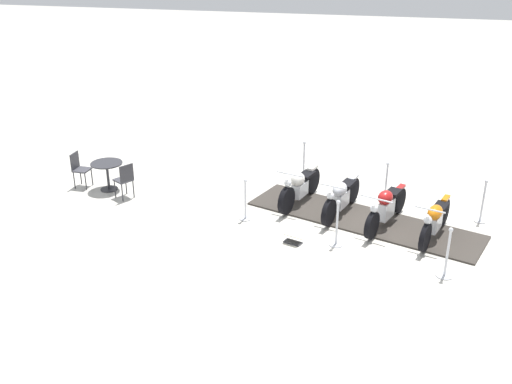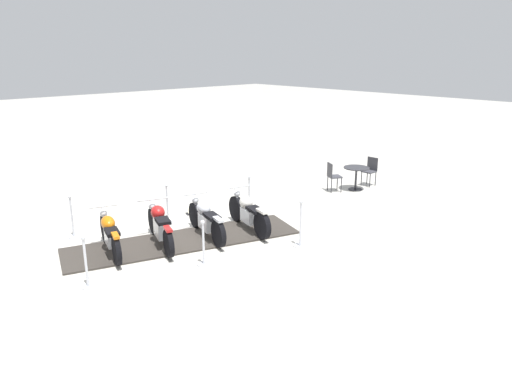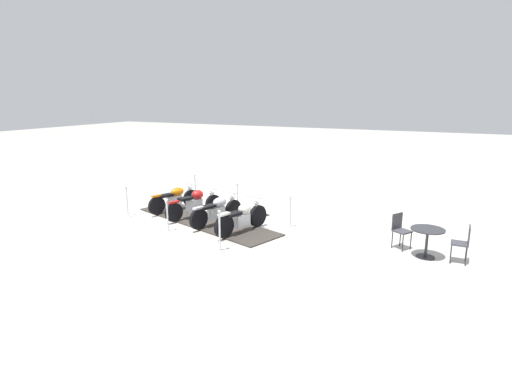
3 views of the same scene
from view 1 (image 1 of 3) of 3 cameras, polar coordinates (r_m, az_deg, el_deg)
The scene contains 16 objects.
ground_plane at distance 14.31m, azimuth 10.27°, elevation -2.71°, with size 80.00×80.00×0.00m, color beige.
display_platform at distance 14.30m, azimuth 10.28°, elevation -2.64°, with size 5.63×1.47×0.04m, color #38332D.
motorcycle_cream at distance 14.74m, azimuth 4.25°, elevation 0.53°, with size 2.10×0.84×1.00m.
motorcycle_chrome at distance 14.27m, azimuth 8.27°, elevation -0.44°, with size 2.11×0.81×0.95m.
motorcycle_maroon at distance 13.88m, azimuth 12.53°, elevation -1.42°, with size 2.16×1.02×0.93m.
motorcycle_copper at distance 13.60m, azimuth 17.02°, elevation -2.56°, with size 2.05×0.84×0.94m.
stanchion_left_mid at distance 15.42m, azimuth 12.50°, elevation 0.50°, with size 0.30×0.30×1.03m.
stanchion_right_rear at distance 12.30m, azimuth 18.01°, elevation -6.45°, with size 0.35×0.35×1.09m.
stanchion_left_front at distance 16.29m, azimuth 4.65°, elevation 2.38°, with size 0.33×0.33×1.15m.
stanchion_right_mid at distance 12.94m, azimuth 7.84°, elevation -3.71°, with size 0.32×0.32×1.08m.
stanchion_right_front at distance 13.98m, azimuth -1.04°, elevation -1.30°, with size 0.29×0.29×1.04m.
stanchion_left_rear at distance 14.85m, azimuth 21.13°, elevation -1.33°, with size 0.28×0.28×1.08m.
info_placard at distance 13.07m, azimuth 3.61°, elevation -4.68°, with size 0.35×0.45×0.22m.
cafe_table at distance 16.05m, azimuth -14.27°, elevation 2.15°, with size 0.84×0.84×0.77m.
cafe_chair_near_table at distance 16.46m, azimuth -16.80°, elevation 2.31°, with size 0.40×0.40×0.96m.
cafe_chair_across_table at distance 15.40m, azimuth -12.64°, elevation 1.30°, with size 0.55×0.55×0.95m.
Camera 1 is at (-12.86, -0.71, 6.25)m, focal length 41.15 mm.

